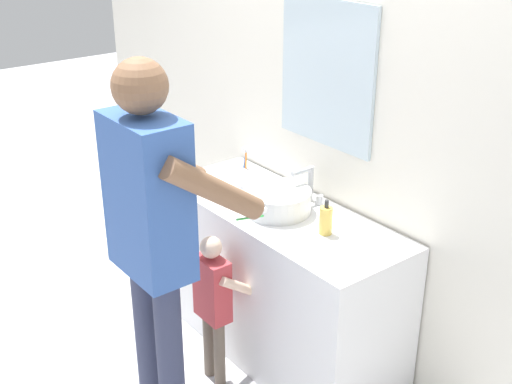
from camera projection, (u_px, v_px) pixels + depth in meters
ground_plane at (233, 369)px, 3.41m from camera, size 14.00×14.00×0.00m
back_wall at (333, 91)px, 3.20m from camera, size 4.40×0.10×2.70m
vanity_cabinet at (279, 282)px, 3.41m from camera, size 1.37×0.54×0.81m
sink_basin at (277, 201)px, 3.21m from camera, size 0.33×0.33×0.11m
faucet at (309, 186)px, 3.31m from camera, size 0.18×0.14×0.18m
toothbrush_cup at (243, 176)px, 3.50m from camera, size 0.07×0.07×0.21m
soap_bottle at (326, 220)px, 3.00m from camera, size 0.06×0.06×0.16m
child_toddler at (214, 297)px, 3.16m from camera, size 0.25×0.25×0.80m
adult_parent at (153, 219)px, 2.73m from camera, size 0.52×0.55×1.67m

